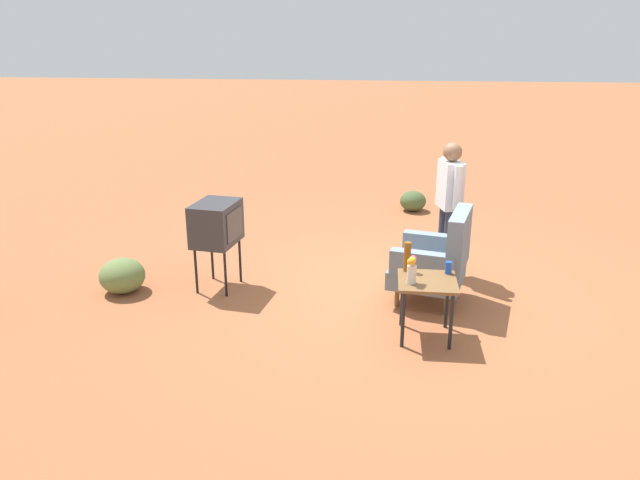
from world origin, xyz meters
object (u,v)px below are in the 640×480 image
(soda_can_blue, at_px, (448,268))
(flower_vase, at_px, (412,269))
(tv_on_stand, at_px, (216,224))
(armchair, at_px, (437,260))
(person_standing, at_px, (449,201))
(side_table, at_px, (427,289))
(bottle_tall_amber, at_px, (407,257))

(soda_can_blue, relative_size, flower_vase, 0.46)
(tv_on_stand, bearing_deg, soda_can_blue, 72.78)
(armchair, bearing_deg, flower_vase, -18.68)
(person_standing, relative_size, flower_vase, 6.19)
(side_table, relative_size, person_standing, 0.37)
(bottle_tall_amber, xyz_separation_m, soda_can_blue, (0.03, 0.40, -0.09))
(armchair, bearing_deg, person_standing, 168.06)
(armchair, xyz_separation_m, person_standing, (-0.81, 0.17, 0.44))
(armchair, bearing_deg, tv_on_stand, -93.08)
(side_table, bearing_deg, bottle_tall_amber, -138.69)
(bottle_tall_amber, bearing_deg, flower_vase, 6.26)
(flower_vase, bearing_deg, person_standing, 164.40)
(tv_on_stand, relative_size, soda_can_blue, 8.44)
(person_standing, relative_size, soda_can_blue, 13.44)
(side_table, height_order, tv_on_stand, tv_on_stand)
(armchair, relative_size, tv_on_stand, 1.03)
(tv_on_stand, bearing_deg, person_standing, 104.32)
(side_table, xyz_separation_m, bottle_tall_amber, (-0.22, -0.19, 0.24))
(bottle_tall_amber, bearing_deg, armchair, 150.74)
(side_table, distance_m, soda_can_blue, 0.32)
(flower_vase, bearing_deg, tv_on_stand, -116.27)
(tv_on_stand, height_order, flower_vase, tv_on_stand)
(tv_on_stand, height_order, soda_can_blue, tv_on_stand)
(tv_on_stand, distance_m, person_standing, 2.75)
(flower_vase, bearing_deg, armchair, 161.32)
(side_table, xyz_separation_m, flower_vase, (0.09, -0.16, 0.24))
(soda_can_blue, bearing_deg, armchair, -175.28)
(side_table, height_order, bottle_tall_amber, bottle_tall_amber)
(person_standing, bearing_deg, soda_can_blue, -4.60)
(side_table, xyz_separation_m, soda_can_blue, (-0.19, 0.21, 0.15))
(person_standing, bearing_deg, tv_on_stand, -75.68)
(tv_on_stand, xyz_separation_m, flower_vase, (1.07, 2.17, -0.03))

